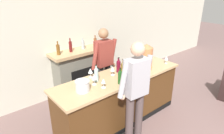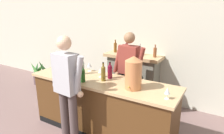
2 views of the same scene
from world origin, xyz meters
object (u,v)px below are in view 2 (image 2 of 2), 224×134
object	(u,v)px
person_bartender	(129,72)
wine_bottle_cabernet_heavy	(83,74)
wine_glass_by_dispenser	(76,67)
person_customer	(67,89)
wine_glass_front_right	(167,91)
ice_bucket_steel	(63,68)
wine_glass_front_left	(101,70)
copper_dispenser	(133,73)
fireplace_stone	(133,77)
wine_bottle_port_short	(110,71)
wine_bottle_burgundy_dark	(103,73)
wine_bottle_rose_blush	(82,67)
wine_glass_mid_counter	(89,65)
wine_glass_near_bucket	(71,71)
potted_plant_corner	(39,74)

from	to	relation	value
person_bartender	wine_bottle_cabernet_heavy	world-z (taller)	person_bartender
wine_glass_by_dispenser	person_customer	bearing A→B (deg)	-60.17
person_bartender	wine_glass_front_right	xyz separation A→B (m)	(0.98, -0.86, 0.14)
ice_bucket_steel	person_bartender	bearing A→B (deg)	36.54
wine_bottle_cabernet_heavy	wine_glass_front_left	bearing A→B (deg)	70.32
copper_dispenser	fireplace_stone	bearing A→B (deg)	114.37
fireplace_stone	wine_bottle_port_short	xyz separation A→B (m)	(0.14, -1.26, 0.53)
copper_dispenser	wine_bottle_burgundy_dark	distance (m)	0.57
wine_glass_by_dispenser	wine_bottle_rose_blush	bearing A→B (deg)	36.72
person_bartender	wine_glass_mid_counter	xyz separation A→B (m)	(-0.62, -0.41, 0.15)
wine_bottle_burgundy_dark	wine_glass_by_dispenser	world-z (taller)	wine_bottle_burgundy_dark
wine_bottle_rose_blush	wine_glass_front_right	xyz separation A→B (m)	(1.62, -0.26, -0.02)
copper_dispenser	wine_bottle_rose_blush	distance (m)	1.10
person_bartender	wine_bottle_cabernet_heavy	distance (m)	1.01
wine_bottle_cabernet_heavy	wine_bottle_rose_blush	bearing A→B (deg)	129.21
ice_bucket_steel	wine_glass_mid_counter	size ratio (longest dim) A/B	1.30
person_bartender	wine_bottle_port_short	xyz separation A→B (m)	(-0.08, -0.55, 0.16)
wine_bottle_burgundy_dark	copper_dispenser	bearing A→B (deg)	-5.23
wine_glass_front_left	wine_glass_by_dispenser	world-z (taller)	wine_glass_by_dispenser
copper_dispenser	person_bartender	bearing A→B (deg)	120.19
fireplace_stone	wine_glass_near_bucket	bearing A→B (deg)	-106.36
copper_dispenser	wine_glass_near_bucket	distance (m)	1.14
wine_glass_near_bucket	ice_bucket_steel	bearing A→B (deg)	158.04
wine_glass_front_right	wine_glass_by_dispenser	distance (m)	1.72
copper_dispenser	wine_glass_front_left	xyz separation A→B (m)	(-0.70, 0.18, -0.13)
potted_plant_corner	wine_bottle_burgundy_dark	size ratio (longest dim) A/B	2.43
person_customer	wine_glass_mid_counter	distance (m)	0.91
wine_bottle_port_short	wine_glass_by_dispenser	bearing A→B (deg)	-169.12
wine_bottle_rose_blush	wine_bottle_burgundy_dark	bearing A→B (deg)	-11.29
person_customer	ice_bucket_steel	world-z (taller)	person_customer
wine_glass_front_right	wine_glass_mid_counter	bearing A→B (deg)	164.38
wine_glass_near_bucket	copper_dispenser	bearing A→B (deg)	5.17
potted_plant_corner	wine_glass_front_left	bearing A→B (deg)	-18.06
wine_bottle_burgundy_dark	wine_glass_front_right	size ratio (longest dim) A/B	1.92
wine_bottle_burgundy_dark	wine_glass_front_right	world-z (taller)	wine_bottle_burgundy_dark
wine_glass_by_dispenser	potted_plant_corner	bearing A→B (deg)	156.44
ice_bucket_steel	wine_glass_mid_counter	bearing A→B (deg)	41.04
person_customer	wine_glass_front_left	world-z (taller)	person_customer
potted_plant_corner	wine_bottle_burgundy_dark	xyz separation A→B (m)	(2.88, -1.02, 0.81)
fireplace_stone	wine_glass_near_bucket	size ratio (longest dim) A/B	8.87
wine_bottle_rose_blush	wine_glass_near_bucket	world-z (taller)	wine_bottle_rose_blush
person_bartender	wine_bottle_rose_blush	world-z (taller)	person_bartender
person_customer	ice_bucket_steel	size ratio (longest dim) A/B	7.70
wine_bottle_cabernet_heavy	ice_bucket_steel	bearing A→B (deg)	163.14
person_bartender	wine_glass_front_left	world-z (taller)	person_bartender
ice_bucket_steel	wine_glass_mid_counter	distance (m)	0.49
wine_bottle_port_short	wine_glass_near_bucket	world-z (taller)	wine_bottle_port_short
person_customer	wine_bottle_port_short	size ratio (longest dim) A/B	6.05
wine_bottle_rose_blush	wine_glass_front_left	distance (m)	0.38
wine_glass_front_right	wine_glass_by_dispenser	world-z (taller)	wine_glass_by_dispenser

